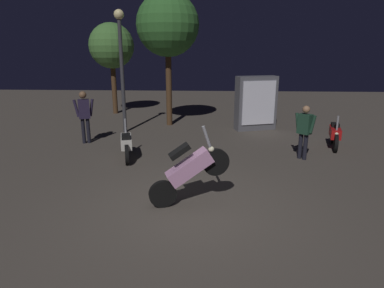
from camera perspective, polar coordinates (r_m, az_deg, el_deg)
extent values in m
plane|color=#4C443D|center=(6.78, -0.39, -10.89)|extent=(40.00, 40.00, 0.00)
cylinder|color=black|center=(6.71, -5.06, -8.57)|extent=(0.56, 0.26, 0.56)
cylinder|color=black|center=(6.74, 4.11, -3.13)|extent=(0.56, 0.26, 0.56)
cube|color=#C68CB7|center=(6.62, -0.45, -4.01)|extent=(1.01, 0.57, 0.76)
cube|color=black|center=(6.47, -2.18, -1.27)|extent=(0.48, 0.35, 0.32)
cylinder|color=gray|center=(6.52, 2.53, 1.28)|extent=(0.21, 0.12, 0.44)
sphere|color=#F2EABF|center=(6.62, 3.33, -0.91)|extent=(0.12, 0.12, 0.12)
cylinder|color=black|center=(12.20, 23.08, 1.42)|extent=(0.24, 0.57, 0.56)
cylinder|color=black|center=(11.13, 23.52, 0.09)|extent=(0.24, 0.57, 0.56)
cube|color=#B71414|center=(11.61, 23.41, 1.88)|extent=(0.53, 1.00, 0.30)
cube|color=black|center=(11.77, 23.44, 3.04)|extent=(0.35, 0.49, 0.10)
cylinder|color=gray|center=(11.20, 23.77, 3.33)|extent=(0.07, 0.07, 0.45)
sphere|color=#F2EABF|center=(11.17, 23.63, 1.60)|extent=(0.12, 0.12, 0.12)
cylinder|color=black|center=(9.29, -11.14, -1.82)|extent=(0.24, 0.57, 0.56)
cylinder|color=black|center=(10.34, -11.22, -0.01)|extent=(0.24, 0.57, 0.56)
cube|color=beige|center=(9.75, -11.25, 0.43)|extent=(0.53, 0.99, 0.30)
cube|color=black|center=(9.51, -11.30, 1.28)|extent=(0.34, 0.49, 0.10)
cylinder|color=gray|center=(10.00, -11.39, 3.02)|extent=(0.07, 0.07, 0.45)
sphere|color=#F2EABF|center=(10.18, -11.30, 1.36)|extent=(0.12, 0.12, 0.12)
cylinder|color=black|center=(11.77, -17.41, 2.22)|extent=(0.12, 0.12, 0.86)
cylinder|color=black|center=(11.77, -18.18, 2.15)|extent=(0.12, 0.12, 0.86)
cube|color=#261E38|center=(11.62, -18.10, 5.76)|extent=(0.42, 0.35, 0.64)
sphere|color=brown|center=(11.56, -18.30, 8.04)|extent=(0.24, 0.24, 0.24)
cylinder|color=#261E38|center=(11.62, -16.93, 6.02)|extent=(0.21, 0.15, 0.58)
cylinder|color=#261E38|center=(11.62, -19.30, 5.81)|extent=(0.21, 0.15, 0.58)
cylinder|color=black|center=(10.04, 18.91, -0.47)|extent=(0.12, 0.12, 0.76)
cylinder|color=black|center=(10.12, 18.14, -0.28)|extent=(0.12, 0.12, 0.76)
cube|color=#1E3F2D|center=(9.92, 18.86, 3.29)|extent=(0.42, 0.43, 0.56)
sphere|color=#9E7251|center=(9.85, 19.07, 5.66)|extent=(0.21, 0.21, 0.21)
cylinder|color=#1E3F2D|center=(9.80, 20.07, 3.20)|extent=(0.19, 0.19, 0.52)
cylinder|color=#1E3F2D|center=(10.04, 17.71, 3.69)|extent=(0.19, 0.19, 0.52)
cylinder|color=#38383D|center=(12.79, -11.89, 11.08)|extent=(0.14, 0.14, 4.13)
sphere|color=#F9E59E|center=(12.81, -12.49, 20.95)|extent=(0.36, 0.36, 0.36)
cylinder|color=#4C331E|center=(13.88, -4.00, 9.70)|extent=(0.24, 0.24, 3.16)
sphere|color=#336B2D|center=(13.84, -4.21, 19.81)|extent=(2.47, 2.47, 2.47)
cylinder|color=#4C331E|center=(17.01, -13.25, 9.36)|extent=(0.24, 0.24, 2.52)
sphere|color=#477A38|center=(16.91, -13.69, 16.11)|extent=(2.13, 2.13, 2.13)
cube|color=#595960|center=(13.32, 10.92, 6.91)|extent=(1.68, 0.96, 2.10)
cube|color=white|center=(13.07, 11.44, 6.94)|extent=(1.29, 0.45, 1.68)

